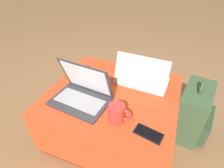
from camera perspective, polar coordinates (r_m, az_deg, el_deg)
ground_plane at (r=1.45m, az=0.38°, el=-14.58°), size 14.00×14.00×0.00m
ottoman at (r=1.31m, az=0.42°, el=-9.17°), size 0.85×0.77×0.39m
laptop_near at (r=1.10m, az=-9.68°, el=-2.94°), size 0.37×0.28×0.25m
laptop_far at (r=1.24m, az=9.69°, el=1.93°), size 0.37×0.25×0.23m
cell_phone at (r=0.95m, az=11.80°, el=-15.56°), size 0.16×0.10×0.01m
backpack at (r=1.44m, az=25.07°, el=-8.57°), size 0.29×0.38×0.48m
wrist_brace at (r=1.35m, az=-10.75°, el=4.45°), size 0.18×0.11×0.08m
coffee_mug at (r=0.96m, az=1.80°, el=-9.40°), size 0.13×0.09×0.10m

